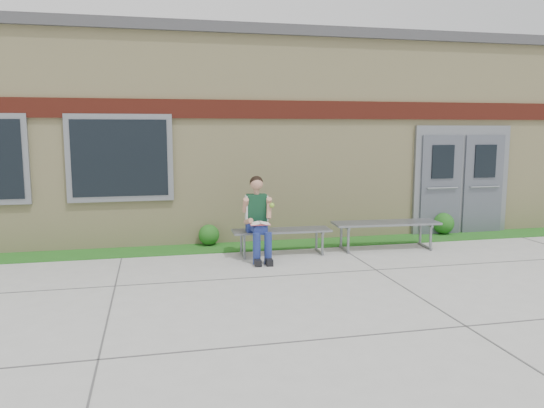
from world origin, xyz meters
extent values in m
plane|color=#9E9E99|center=(0.00, 0.00, 0.00)|extent=(80.00, 80.00, 0.00)
cube|color=#1D5516|center=(0.00, 2.60, 0.01)|extent=(16.00, 0.80, 0.02)
cube|color=beige|center=(0.00, 6.00, 2.00)|extent=(16.00, 6.00, 4.00)
cube|color=#3F3F42|center=(0.00, 6.00, 4.10)|extent=(16.20, 6.20, 0.20)
cube|color=maroon|center=(0.00, 2.97, 2.60)|extent=(16.00, 0.06, 0.35)
cube|color=slate|center=(-3.00, 2.96, 1.70)|extent=(1.90, 0.08, 1.60)
cube|color=black|center=(-3.00, 2.92, 1.70)|extent=(1.70, 0.04, 1.40)
cube|color=slate|center=(4.00, 2.96, 1.15)|extent=(2.20, 0.08, 2.30)
cube|color=#515561|center=(3.50, 2.91, 1.05)|extent=(0.92, 0.06, 2.10)
cube|color=#515561|center=(4.50, 2.91, 1.05)|extent=(0.92, 0.06, 2.10)
cube|color=slate|center=(-0.22, 1.86, 0.44)|extent=(1.76, 0.54, 0.03)
cube|color=slate|center=(-0.92, 1.86, 0.20)|extent=(0.06, 0.49, 0.40)
cube|color=slate|center=(0.48, 1.86, 0.20)|extent=(0.06, 0.49, 0.40)
cube|color=slate|center=(1.78, 1.86, 0.50)|extent=(2.01, 0.67, 0.04)
cube|color=slate|center=(0.99, 1.86, 0.23)|extent=(0.08, 0.55, 0.45)
cube|color=slate|center=(2.58, 1.86, 0.23)|extent=(0.08, 0.55, 0.45)
cube|color=navy|center=(-0.68, 1.81, 0.54)|extent=(0.37, 0.27, 0.17)
cube|color=#0E3420|center=(-0.68, 1.79, 0.87)|extent=(0.35, 0.23, 0.49)
sphere|color=tan|center=(-0.68, 1.78, 1.29)|extent=(0.23, 0.23, 0.22)
sphere|color=black|center=(-0.68, 1.80, 1.31)|extent=(0.24, 0.24, 0.23)
cylinder|color=navy|center=(-0.79, 1.54, 0.56)|extent=(0.18, 0.45, 0.16)
cylinder|color=navy|center=(-0.60, 1.53, 0.56)|extent=(0.18, 0.45, 0.16)
cylinder|color=navy|center=(-0.78, 1.29, 0.26)|extent=(0.13, 0.13, 0.53)
cylinder|color=navy|center=(-0.59, 1.28, 0.26)|extent=(0.13, 0.13, 0.53)
cube|color=black|center=(-0.79, 1.21, 0.05)|extent=(0.12, 0.28, 0.11)
cube|color=black|center=(-0.60, 1.20, 0.05)|extent=(0.12, 0.28, 0.11)
cylinder|color=tan|center=(-0.89, 1.74, 0.93)|extent=(0.11, 0.24, 0.28)
cylinder|color=tan|center=(-0.49, 1.72, 0.93)|extent=(0.11, 0.24, 0.28)
cube|color=white|center=(-0.70, 1.41, 0.67)|extent=(0.34, 0.25, 0.02)
cube|color=#D9515D|center=(-0.70, 1.41, 0.65)|extent=(0.34, 0.26, 0.01)
sphere|color=#7EB22F|center=(-0.46, 1.57, 0.94)|extent=(0.09, 0.09, 0.09)
sphere|color=#1D5516|center=(-1.41, 2.85, 0.22)|extent=(0.40, 0.40, 0.40)
sphere|color=#1D5516|center=(3.56, 2.85, 0.24)|extent=(0.45, 0.45, 0.45)
camera|label=1|loc=(-2.43, -7.14, 2.22)|focal=35.00mm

